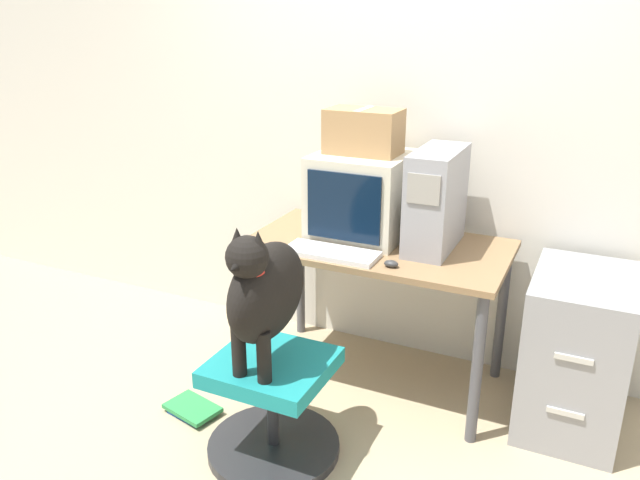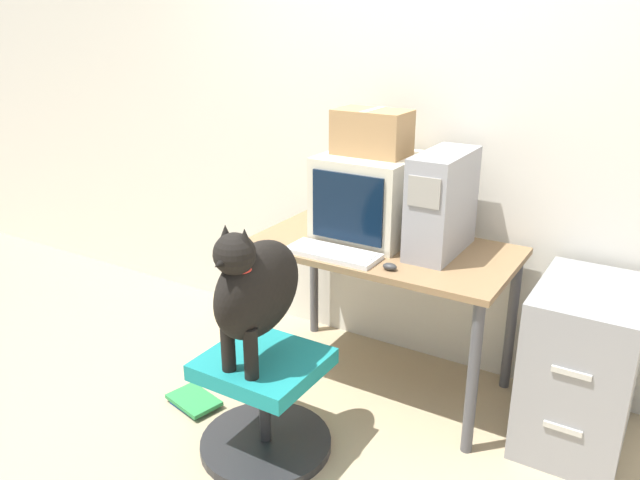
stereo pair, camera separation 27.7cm
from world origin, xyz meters
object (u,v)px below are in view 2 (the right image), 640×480
object	(u,v)px
crt_monitor	(370,196)
dog	(255,287)
keyboard	(333,253)
office_chair	(265,402)
pc_tower	(442,203)
filing_cabinet	(581,366)
cardboard_box	(372,132)
book_stack_floor	(195,401)

from	to	relation	value
crt_monitor	dog	size ratio (longest dim) A/B	0.76
keyboard	office_chair	size ratio (longest dim) A/B	0.76
keyboard	dog	xyz separation A→B (m)	(-0.05, -0.53, 0.02)
pc_tower	filing_cabinet	bearing A→B (deg)	-2.65
pc_tower	cardboard_box	distance (m)	0.47
dog	cardboard_box	bearing A→B (deg)	85.65
cardboard_box	book_stack_floor	distance (m)	1.56
crt_monitor	keyboard	distance (m)	0.38
crt_monitor	cardboard_box	distance (m)	0.31
pc_tower	dog	size ratio (longest dim) A/B	0.76
office_chair	book_stack_floor	bearing A→B (deg)	171.33
filing_cabinet	office_chair	bearing A→B (deg)	-145.81
crt_monitor	filing_cabinet	xyz separation A→B (m)	(1.07, -0.05, -0.59)
cardboard_box	keyboard	bearing A→B (deg)	-92.74
book_stack_floor	cardboard_box	bearing A→B (deg)	53.87
book_stack_floor	dog	bearing A→B (deg)	-12.72
office_chair	cardboard_box	size ratio (longest dim) A/B	1.65
crt_monitor	dog	world-z (taller)	crt_monitor
cardboard_box	book_stack_floor	size ratio (longest dim) A/B	1.23
office_chair	keyboard	bearing A→B (deg)	84.26
filing_cabinet	crt_monitor	bearing A→B (deg)	177.30
office_chair	cardboard_box	xyz separation A→B (m)	(0.07, 0.82, 1.04)
crt_monitor	pc_tower	distance (m)	0.38
keyboard	filing_cabinet	bearing A→B (deg)	14.33
pc_tower	book_stack_floor	world-z (taller)	pc_tower
dog	filing_cabinet	world-z (taller)	dog
pc_tower	book_stack_floor	xyz separation A→B (m)	(-0.93, -0.73, -0.97)
dog	crt_monitor	bearing A→B (deg)	85.63
crt_monitor	filing_cabinet	distance (m)	1.22
pc_tower	keyboard	distance (m)	0.55
keyboard	filing_cabinet	distance (m)	1.19
crt_monitor	office_chair	bearing A→B (deg)	-94.56
office_chair	cardboard_box	world-z (taller)	cardboard_box
office_chair	pc_tower	bearing A→B (deg)	61.03
office_chair	dog	world-z (taller)	dog
keyboard	dog	size ratio (longest dim) A/B	0.71
dog	cardboard_box	xyz separation A→B (m)	(0.07, 0.86, 0.49)
crt_monitor	dog	bearing A→B (deg)	-94.37
dog	cardboard_box	size ratio (longest dim) A/B	1.76
filing_cabinet	cardboard_box	distance (m)	1.40
crt_monitor	book_stack_floor	distance (m)	1.32
filing_cabinet	pc_tower	bearing A→B (deg)	177.35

